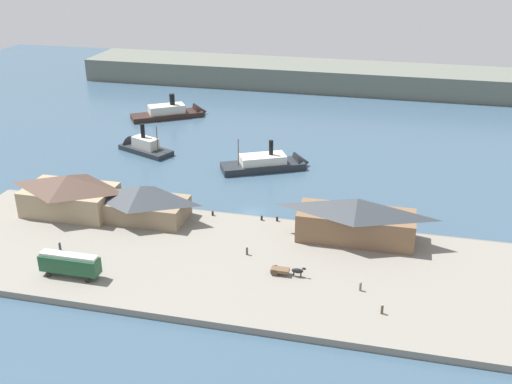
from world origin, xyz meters
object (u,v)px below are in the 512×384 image
at_px(ferry_shed_central_terminal, 356,219).
at_px(pedestrian_near_west_shed, 382,309).
at_px(street_tram, 70,263).
at_px(ferry_shed_west_terminal, 142,202).
at_px(mooring_post_center_east, 262,218).
at_px(pedestrian_standing_center, 60,246).
at_px(pedestrian_near_east_shed, 247,251).
at_px(mooring_post_west, 213,213).
at_px(ferry_moored_west, 176,112).
at_px(mooring_post_center_west, 277,219).
at_px(ferry_shed_east_terminal, 69,193).
at_px(ferry_approaching_west, 140,146).
at_px(horse_cart, 286,270).
at_px(pedestrian_at_waters_edge, 360,287).
at_px(ferry_moored_east, 273,163).

distance_m(ferry_shed_central_terminal, pedestrian_near_west_shed, 24.20).
bearing_deg(street_tram, ferry_shed_west_terminal, 82.82).
height_order(ferry_shed_central_terminal, mooring_post_center_east, ferry_shed_central_terminal).
height_order(pedestrian_standing_center, pedestrian_near_east_shed, pedestrian_standing_center).
bearing_deg(pedestrian_near_east_shed, mooring_post_west, 127.86).
height_order(ferry_shed_west_terminal, pedestrian_near_east_shed, ferry_shed_west_terminal).
bearing_deg(mooring_post_west, ferry_moored_west, 116.10).
height_order(pedestrian_near_west_shed, mooring_post_center_west, pedestrian_near_west_shed).
relative_size(ferry_shed_east_terminal, ferry_approaching_west, 1.06).
distance_m(street_tram, horse_cart, 36.05).
height_order(pedestrian_near_east_shed, pedestrian_at_waters_edge, pedestrian_near_east_shed).
distance_m(mooring_post_west, ferry_moored_east, 31.54).
relative_size(mooring_post_west, ferry_approaching_west, 0.05).
relative_size(ferry_shed_west_terminal, pedestrian_at_waters_edge, 11.14).
bearing_deg(mooring_post_west, ferry_approaching_west, 131.53).
bearing_deg(ferry_approaching_west, ferry_moored_west, 92.81).
distance_m(pedestrian_near_west_shed, pedestrian_near_east_shed, 27.37).
height_order(pedestrian_at_waters_edge, ferry_moored_east, ferry_moored_east).
relative_size(mooring_post_center_west, ferry_moored_west, 0.04).
relative_size(street_tram, pedestrian_near_west_shed, 6.32).
height_order(ferry_shed_west_terminal, pedestrian_standing_center, ferry_shed_west_terminal).
xyz_separation_m(street_tram, pedestrian_near_east_shed, (26.84, 13.92, -1.71)).
distance_m(ferry_shed_east_terminal, pedestrian_at_waters_edge, 62.00).
height_order(ferry_shed_west_terminal, ferry_moored_east, ferry_moored_east).
bearing_deg(ferry_moored_west, pedestrian_near_east_shed, -61.67).
bearing_deg(pedestrian_near_east_shed, pedestrian_at_waters_edge, -18.60).
xyz_separation_m(ferry_shed_central_terminal, mooring_post_center_east, (-18.74, 3.39, -3.66)).
distance_m(ferry_shed_west_terminal, ferry_shed_central_terminal, 42.11).
xyz_separation_m(ferry_shed_central_terminal, horse_cart, (-10.08, -15.74, -3.20)).
bearing_deg(ferry_shed_central_terminal, street_tram, -151.40).
bearing_deg(mooring_post_center_west, pedestrian_near_west_shed, -50.93).
relative_size(ferry_shed_west_terminal, mooring_post_center_east, 20.07).
distance_m(pedestrian_standing_center, pedestrian_near_west_shed, 57.83).
distance_m(ferry_shed_west_terminal, horse_cart, 35.20).
bearing_deg(mooring_post_west, street_tram, -120.25).
bearing_deg(ferry_moored_east, ferry_approaching_west, 173.59).
bearing_deg(ferry_shed_west_terminal, ferry_moored_east, 61.68).
distance_m(mooring_post_center_east, ferry_moored_west, 79.02).
bearing_deg(pedestrian_near_east_shed, ferry_approaching_west, 130.54).
distance_m(ferry_shed_east_terminal, pedestrian_near_east_shed, 40.38).
height_order(ferry_shed_east_terminal, pedestrian_at_waters_edge, ferry_shed_east_terminal).
xyz_separation_m(pedestrian_near_west_shed, mooring_post_center_west, (-21.83, 26.89, -0.30)).
bearing_deg(ferry_shed_west_terminal, mooring_post_center_west, 10.86).
distance_m(street_tram, pedestrian_at_waters_edge, 47.99).
xyz_separation_m(mooring_post_center_west, ferry_moored_east, (-7.30, 30.40, -0.30)).
bearing_deg(ferry_moored_east, pedestrian_near_west_shed, -63.05).
distance_m(pedestrian_near_east_shed, mooring_post_west, 17.43).
bearing_deg(ferry_moored_east, pedestrian_at_waters_edge, -63.81).
bearing_deg(ferry_shed_west_terminal, ferry_shed_east_terminal, -177.45).
bearing_deg(ferry_moored_west, ferry_moored_east, -42.79).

